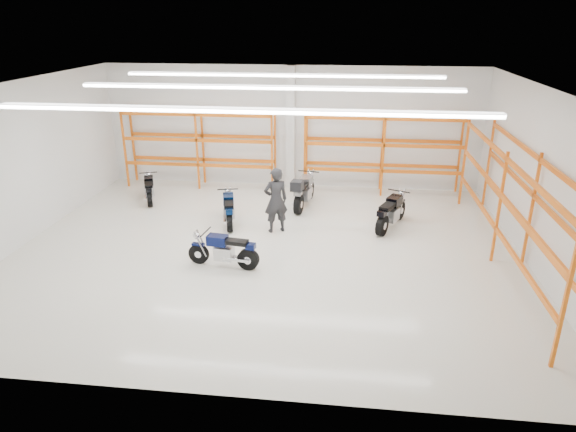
# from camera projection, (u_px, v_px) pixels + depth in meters

# --- Properties ---
(ground) EXTENTS (14.00, 14.00, 0.00)m
(ground) POSITION_uv_depth(u_px,v_px,m) (267.00, 249.00, 14.43)
(ground) COLOR silver
(ground) RESTS_ON ground
(room_shell) EXTENTS (14.02, 12.02, 4.51)m
(room_shell) POSITION_uv_depth(u_px,v_px,m) (266.00, 134.00, 13.26)
(room_shell) COLOR white
(room_shell) RESTS_ON ground
(motorcycle_main) EXTENTS (1.94, 0.67, 0.95)m
(motorcycle_main) POSITION_uv_depth(u_px,v_px,m) (226.00, 251.00, 13.28)
(motorcycle_main) COLOR black
(motorcycle_main) RESTS_ON ground
(motorcycle_back_a) EXTENTS (0.85, 1.79, 0.92)m
(motorcycle_back_a) POSITION_uv_depth(u_px,v_px,m) (149.00, 190.00, 18.05)
(motorcycle_back_a) COLOR black
(motorcycle_back_a) RESTS_ON ground
(motorcycle_back_b) EXTENTS (0.77, 1.96, 0.98)m
(motorcycle_back_b) POSITION_uv_depth(u_px,v_px,m) (229.00, 210.00, 16.05)
(motorcycle_back_b) COLOR black
(motorcycle_back_b) RESTS_ON ground
(motorcycle_back_c) EXTENTS (0.84, 2.34, 1.21)m
(motorcycle_back_c) POSITION_uv_depth(u_px,v_px,m) (303.00, 192.00, 17.36)
(motorcycle_back_c) COLOR black
(motorcycle_back_c) RESTS_ON ground
(motorcycle_back_d) EXTENTS (1.09, 2.02, 1.06)m
(motorcycle_back_d) POSITION_uv_depth(u_px,v_px,m) (390.00, 213.00, 15.71)
(motorcycle_back_d) COLOR black
(motorcycle_back_d) RESTS_ON ground
(standing_man) EXTENTS (0.86, 0.74, 2.00)m
(standing_man) POSITION_uv_depth(u_px,v_px,m) (276.00, 200.00, 15.30)
(standing_man) COLOR black
(standing_man) RESTS_ON ground
(structural_column) EXTENTS (0.32, 0.32, 4.50)m
(structural_column) POSITION_uv_depth(u_px,v_px,m) (291.00, 128.00, 19.00)
(structural_column) COLOR white
(structural_column) RESTS_ON ground
(pallet_racking_back_left) EXTENTS (5.67, 0.87, 3.00)m
(pallet_racking_back_left) POSITION_uv_depth(u_px,v_px,m) (200.00, 140.00, 19.23)
(pallet_racking_back_left) COLOR #EF580B
(pallet_racking_back_left) RESTS_ON ground
(pallet_racking_back_right) EXTENTS (5.67, 0.87, 3.00)m
(pallet_racking_back_right) POSITION_uv_depth(u_px,v_px,m) (383.00, 145.00, 18.48)
(pallet_racking_back_right) COLOR #EF580B
(pallet_racking_back_right) RESTS_ON ground
(pallet_racking_side) EXTENTS (0.87, 9.07, 3.00)m
(pallet_racking_side) POSITION_uv_depth(u_px,v_px,m) (517.00, 197.00, 13.07)
(pallet_racking_side) COLOR #EF580B
(pallet_racking_side) RESTS_ON ground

